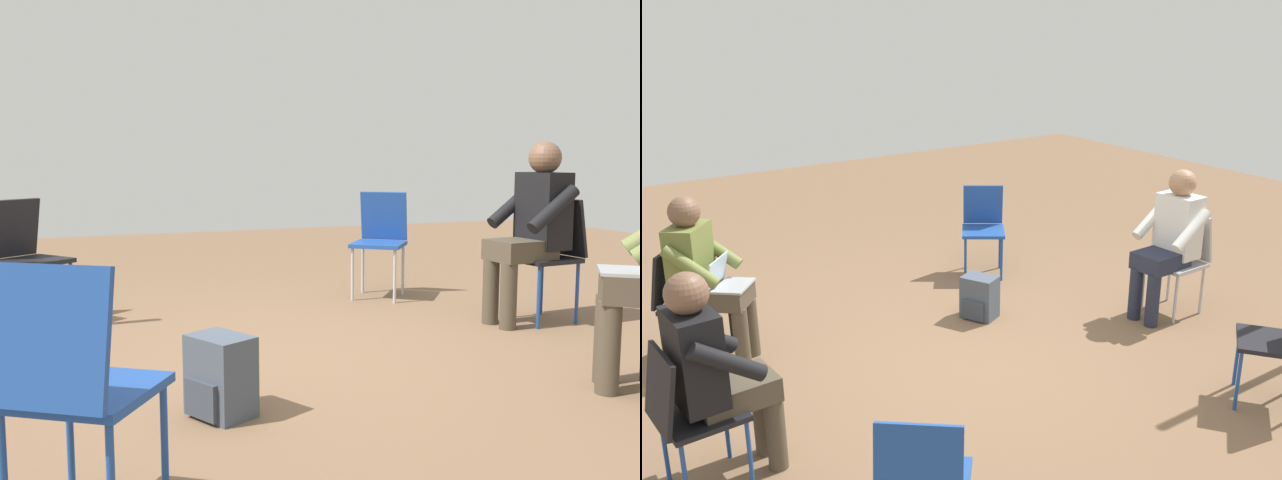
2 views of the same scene
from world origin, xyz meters
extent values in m
plane|color=brown|center=(0.00, 0.00, 0.00)|extent=(14.00, 14.00, 0.00)
cube|color=black|center=(1.27, -1.50, 0.43)|extent=(0.56, 0.56, 0.03)
cylinder|color=#1E4799|center=(1.03, -1.47, 0.21)|extent=(0.02, 0.02, 0.42)
cylinder|color=#1E4799|center=(1.30, -1.26, 0.21)|extent=(0.02, 0.02, 0.42)
cylinder|color=#1E4799|center=(1.23, -1.74, 0.21)|extent=(0.02, 0.02, 0.42)
cube|color=black|center=(1.38, -1.65, 0.65)|extent=(0.36, 0.30, 0.40)
cube|color=#1E4799|center=(-1.31, -1.48, 0.43)|extent=(0.56, 0.56, 0.03)
cylinder|color=#B7B7BC|center=(-1.34, -1.24, 0.21)|extent=(0.02, 0.02, 0.42)
cylinder|color=#B7B7BC|center=(-1.07, -1.46, 0.21)|extent=(0.02, 0.02, 0.42)
cylinder|color=#B7B7BC|center=(-1.55, -1.51, 0.21)|extent=(0.02, 0.02, 0.42)
cylinder|color=#B7B7BC|center=(-1.29, -1.72, 0.21)|extent=(0.02, 0.02, 0.42)
cube|color=#1E4799|center=(-1.43, -1.63, 0.65)|extent=(0.35, 0.31, 0.40)
cube|color=#1E4799|center=(1.10, 1.43, 0.43)|extent=(0.56, 0.56, 0.03)
cylinder|color=#1E4799|center=(1.14, 1.20, 0.21)|extent=(0.02, 0.02, 0.42)
cylinder|color=#1E4799|center=(0.86, 1.39, 0.21)|extent=(0.02, 0.02, 0.42)
cube|color=#1E4799|center=(1.20, 1.59, 0.65)|extent=(0.37, 0.29, 0.40)
cube|color=black|center=(-2.00, -0.33, 0.43)|extent=(0.43, 0.43, 0.03)
cylinder|color=#1E4799|center=(-1.84, -0.15, 0.21)|extent=(0.02, 0.02, 0.42)
cylinder|color=#1E4799|center=(-1.82, -0.49, 0.21)|extent=(0.02, 0.02, 0.42)
cylinder|color=#1E4799|center=(-2.18, -0.18, 0.21)|extent=(0.02, 0.02, 0.42)
cylinder|color=#1E4799|center=(-2.15, -0.52, 0.21)|extent=(0.02, 0.02, 0.42)
cube|color=black|center=(-2.19, -0.35, 0.65)|extent=(0.12, 0.39, 0.40)
cylinder|color=#4C4233|center=(-1.31, 1.03, 0.23)|extent=(0.11, 0.11, 0.45)
cylinder|color=#4C4233|center=(-1.42, 0.89, 0.23)|extent=(0.11, 0.11, 0.45)
cube|color=#9EA0A5|center=(-1.41, 1.00, 0.59)|extent=(0.36, 0.37, 0.02)
cylinder|color=#4C4233|center=(-1.65, -0.22, 0.23)|extent=(0.11, 0.11, 0.45)
cylinder|color=#4C4233|center=(-1.63, -0.40, 0.23)|extent=(0.11, 0.11, 0.45)
cube|color=#4C4233|center=(-1.81, -0.32, 0.51)|extent=(0.44, 0.33, 0.14)
cube|color=black|center=(-2.00, -0.33, 0.77)|extent=(0.24, 0.36, 0.52)
sphere|color=brown|center=(-2.00, -0.33, 1.13)|extent=(0.22, 0.22, 0.22)
cylinder|color=black|center=(-1.91, -0.13, 0.80)|extent=(0.40, 0.12, 0.31)
cylinder|color=black|center=(-1.88, -0.53, 0.80)|extent=(0.40, 0.12, 0.31)
cube|color=#475160|center=(0.49, 0.64, 0.18)|extent=(0.30, 0.34, 0.36)
cube|color=#39414D|center=(0.49, 0.64, 0.10)|extent=(0.31, 0.29, 0.16)
camera|label=1|loc=(1.20, 3.62, 1.14)|focal=40.00mm
camera|label=2|loc=(-2.69, -3.82, 2.50)|focal=40.00mm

